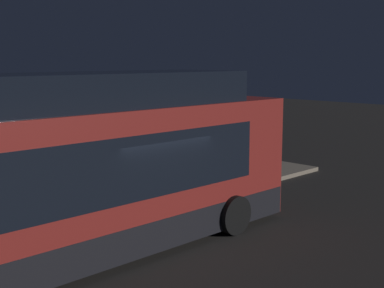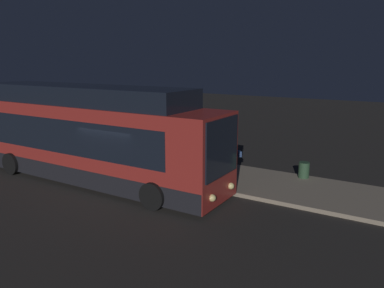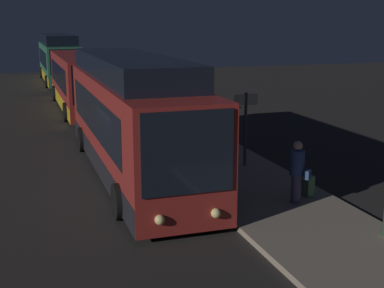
{
  "view_description": "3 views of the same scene",
  "coord_description": "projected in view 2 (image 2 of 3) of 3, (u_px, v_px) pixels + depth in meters",
  "views": [
    {
      "loc": [
        -7.39,
        -9.09,
        4.2
      ],
      "look_at": [
        2.52,
        0.87,
        1.96
      ],
      "focal_mm": 50.0,
      "sensor_mm": 36.0,
      "label": 1
    },
    {
      "loc": [
        9.38,
        -10.35,
        4.89
      ],
      "look_at": [
        2.52,
        0.87,
        1.96
      ],
      "focal_mm": 35.0,
      "sensor_mm": 36.0,
      "label": 2
    },
    {
      "loc": [
        15.15,
        -3.3,
        5.05
      ],
      "look_at": [
        2.52,
        0.87,
        1.96
      ],
      "focal_mm": 50.0,
      "sensor_mm": 36.0,
      "label": 3
    }
  ],
  "objects": [
    {
      "name": "ground",
      "position": [
        125.0,
        190.0,
        14.46
      ],
      "size": [
        80.0,
        80.0,
        0.0
      ],
      "primitive_type": "plane",
      "color": "#2B2826"
    },
    {
      "name": "platform",
      "position": [
        174.0,
        168.0,
        17.24
      ],
      "size": [
        20.0,
        3.52,
        0.15
      ],
      "color": "gray",
      "rests_on": "ground"
    },
    {
      "name": "bus_lead",
      "position": [
        90.0,
        138.0,
        15.33
      ],
      "size": [
        12.08,
        2.78,
        3.92
      ],
      "color": "maroon",
      "rests_on": "ground"
    },
    {
      "name": "passenger_boarding",
      "position": [
        175.0,
        153.0,
        15.83
      ],
      "size": [
        0.69,
        0.56,
        1.76
      ],
      "rotation": [
        0.0,
        0.0,
        1.97
      ],
      "color": "gray",
      "rests_on": "platform"
    },
    {
      "name": "passenger_waiting",
      "position": [
        233.0,
        152.0,
        15.98
      ],
      "size": [
        0.64,
        0.64,
        1.73
      ],
      "rotation": [
        0.0,
        0.0,
        -0.8
      ],
      "color": "#4C476B",
      "rests_on": "platform"
    },
    {
      "name": "passenger_with_bags",
      "position": [
        145.0,
        145.0,
        17.38
      ],
      "size": [
        0.49,
        0.49,
        1.65
      ],
      "rotation": [
        0.0,
        0.0,
        -0.53
      ],
      "color": "silver",
      "rests_on": "platform"
    },
    {
      "name": "suitcase",
      "position": [
        230.0,
        162.0,
        16.81
      ],
      "size": [
        0.44,
        0.2,
        0.86
      ],
      "color": "#598C59",
      "rests_on": "platform"
    },
    {
      "name": "sign_post",
      "position": [
        160.0,
        127.0,
        18.06
      ],
      "size": [
        0.1,
        0.83,
        2.53
      ],
      "color": "#4C4C51",
      "rests_on": "platform"
    },
    {
      "name": "trash_bin",
      "position": [
        304.0,
        170.0,
        15.48
      ],
      "size": [
        0.44,
        0.44,
        0.65
      ],
      "color": "#2D4C33",
      "rests_on": "platform"
    }
  ]
}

